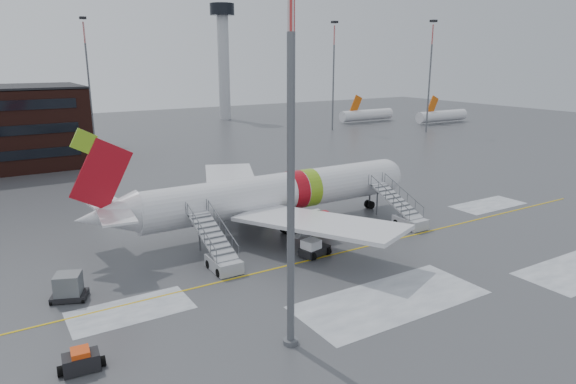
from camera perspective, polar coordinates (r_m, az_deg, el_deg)
ground at (r=48.02m, az=8.54°, el=-5.50°), size 260.00×260.00×0.00m
airliner at (r=50.38m, az=-2.11°, el=-0.29°), size 35.03×32.97×11.18m
airstair_fwd at (r=53.04m, az=12.86°, el=-2.53°), size 2.05×7.70×3.48m
airstair_aft at (r=42.02m, az=-7.60°, el=-6.92°), size 2.05×7.70×3.48m
pushback_tug at (r=44.13m, az=2.83°, el=-6.28°), size 2.88×2.41×1.50m
uld_container at (r=39.55m, az=-23.19°, el=-9.74°), size 2.80×2.45×1.91m
baggage_tractor at (r=31.27m, az=-21.99°, el=-17.10°), size 2.51×1.30×1.28m
light_mast_near at (r=27.59m, az=0.32°, el=4.77°), size 1.20×1.20×22.44m
control_tower at (r=142.21m, az=-7.21°, el=15.56°), size 6.40×6.40×30.00m
light_mast_far_ne at (r=119.83m, az=5.09°, el=13.44°), size 1.20×1.20×24.25m
light_mast_far_n at (r=114.24m, az=-21.36°, el=12.45°), size 1.20×1.20×24.25m
light_mast_far_e at (r=120.01m, az=15.52°, el=12.98°), size 1.20×1.20×24.25m
distant_aircraft at (r=135.50m, az=11.48°, el=7.48°), size 35.00×18.00×8.00m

